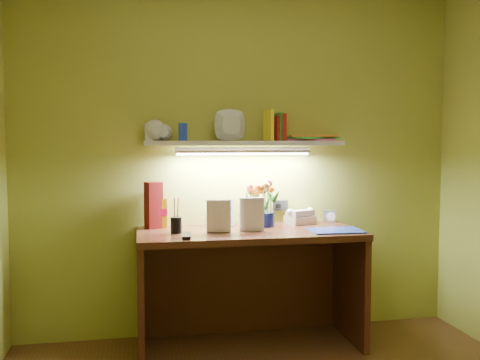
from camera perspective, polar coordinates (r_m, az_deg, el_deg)
The scene contains 13 objects.
desk at distance 3.47m, azimuth 1.01°, elevation -11.52°, with size 1.40×0.60×0.75m, color #3E1A11.
flower_bouquet at distance 3.55m, azimuth 2.22°, elevation -2.31°, with size 0.20×0.20×0.33m, color #0A0F3C, non-canonical shape.
telephone at distance 3.67m, azimuth 6.43°, elevation -3.83°, with size 0.18×0.14×0.11m, color beige, non-canonical shape.
desk_clock at distance 3.77m, azimuth 9.56°, elevation -3.84°, with size 0.09×0.04×0.09m, color silver.
whisky_bottle at distance 3.50m, azimuth -8.45°, elevation -3.11°, with size 0.07×0.07×0.24m, color #9D6404, non-canonical shape.
whisky_box at distance 3.50m, azimuth -9.20°, elevation -2.67°, with size 0.10×0.10×0.30m, color #620E0D.
pen_cup at distance 3.30m, azimuth -6.83°, elevation -4.21°, with size 0.07×0.07×0.17m, color black.
art_card at distance 3.54m, azimuth -2.09°, elevation -3.54°, with size 0.18×0.04×0.18m, color silver, non-canonical shape.
tv_remote at distance 3.15m, azimuth -5.70°, elevation -5.95°, with size 0.05×0.17×0.02m, color black.
blue_folder at distance 3.41m, azimuth 10.20°, elevation -5.32°, with size 0.32×0.23×0.01m, color blue.
desk_book_a at distance 3.30m, azimuth -3.60°, elevation -3.87°, with size 0.15×0.02×0.20m, color silver.
desk_book_b at distance 3.33m, azimuth -0.05°, elevation -3.72°, with size 0.16×0.02×0.21m, color silver.
wall_shelf at distance 3.52m, azimuth 0.14°, elevation 4.51°, with size 1.32×0.34×0.24m.
Camera 1 is at (-0.68, -2.07, 1.30)m, focal length 40.00 mm.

